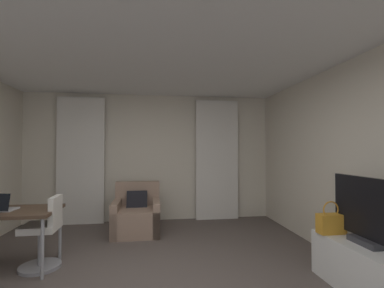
% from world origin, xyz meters
% --- Properties ---
extents(wall_window, '(5.12, 0.06, 2.60)m').
position_xyz_m(wall_window, '(0.00, 3.03, 1.30)').
color(wall_window, beige).
rests_on(wall_window, ground).
extents(wall_right, '(0.06, 6.12, 2.60)m').
position_xyz_m(wall_right, '(2.53, 0.00, 1.30)').
color(wall_right, beige).
rests_on(wall_right, ground).
extents(ceiling, '(5.12, 6.12, 0.06)m').
position_xyz_m(ceiling, '(0.00, 0.00, 2.63)').
color(ceiling, white).
rests_on(ceiling, wall_left).
extents(curtain_left_panel, '(0.90, 0.06, 2.50)m').
position_xyz_m(curtain_left_panel, '(-1.38, 2.90, 1.25)').
color(curtain_left_panel, silver).
rests_on(curtain_left_panel, ground).
extents(curtain_right_panel, '(0.90, 0.06, 2.50)m').
position_xyz_m(curtain_right_panel, '(1.38, 2.90, 1.25)').
color(curtain_right_panel, silver).
rests_on(curtain_right_panel, ground).
extents(armchair, '(0.81, 0.82, 0.86)m').
position_xyz_m(armchair, '(-0.24, 2.17, 0.29)').
color(armchair, '#997A66').
rests_on(armchair, ground).
extents(desk, '(1.22, 0.68, 0.73)m').
position_xyz_m(desk, '(-1.75, 0.87, 0.66)').
color(desk, '#4C3828').
rests_on(desk, ground).
extents(desk_chair, '(0.48, 0.48, 0.88)m').
position_xyz_m(desk_chair, '(-1.29, 0.89, 0.39)').
color(desk_chair, gray).
rests_on(desk_chair, ground).
extents(tv_console, '(0.51, 1.16, 0.50)m').
position_xyz_m(tv_console, '(2.20, -0.22, 0.25)').
color(tv_console, white).
rests_on(tv_console, ground).
extents(tv_flatscreen, '(0.20, 0.92, 0.68)m').
position_xyz_m(tv_flatscreen, '(2.20, -0.22, 0.82)').
color(tv_flatscreen, '#333338').
rests_on(tv_flatscreen, tv_console).
extents(handbag_primary, '(0.30, 0.14, 0.37)m').
position_xyz_m(handbag_primary, '(2.07, 0.17, 0.62)').
color(handbag_primary, orange).
rests_on(handbag_primary, tv_console).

